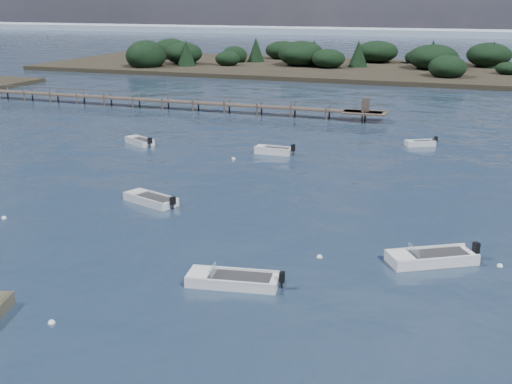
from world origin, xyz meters
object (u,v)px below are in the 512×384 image
at_px(dinghy_mid_white_a, 232,282).
at_px(tender_far_grey, 140,142).
at_px(tender_far_grey_b, 420,144).
at_px(tender_far_white, 273,152).
at_px(jetty, 165,101).
at_px(dinghy_mid_grey, 151,201).
at_px(dinghy_mid_white_b, 431,260).

distance_m(dinghy_mid_white_a, tender_far_grey, 33.44).
distance_m(tender_far_grey_b, tender_far_white, 14.52).
bearing_deg(tender_far_grey, jetty, 110.94).
height_order(tender_far_grey_b, dinghy_mid_white_a, dinghy_mid_white_a).
relative_size(dinghy_mid_white_a, tender_far_white, 1.34).
xyz_separation_m(dinghy_mid_grey, tender_far_grey, (-10.14, 16.20, 0.02)).
bearing_deg(tender_far_white, jetty, 137.89).
height_order(tender_far_white, jetty, jetty).
bearing_deg(dinghy_mid_white_b, tender_far_grey_b, 97.30).
xyz_separation_m(dinghy_mid_white_b, jetty, (-36.86, 39.95, 0.82)).
relative_size(dinghy_mid_grey, tender_far_white, 1.21).
xyz_separation_m(dinghy_mid_grey, dinghy_mid_white_a, (10.26, -10.31, -0.00)).
bearing_deg(jetty, tender_far_grey_b, -18.47).
distance_m(dinghy_mid_white_b, tender_far_grey, 35.72).
bearing_deg(tender_far_grey_b, tender_far_grey, -161.60).
relative_size(tender_far_grey_b, jetty, 0.05).
distance_m(dinghy_mid_grey, tender_far_grey, 19.11).
height_order(tender_far_grey_b, dinghy_mid_grey, dinghy_mid_grey).
distance_m(dinghy_mid_white_b, jetty, 54.37).
relative_size(dinghy_mid_grey, dinghy_mid_white_a, 0.90).
distance_m(dinghy_mid_white_b, tender_far_white, 26.35).
bearing_deg(dinghy_mid_white_a, jetty, 121.17).
relative_size(tender_far_grey, tender_far_white, 0.99).
xyz_separation_m(tender_far_grey_b, dinghy_mid_white_a, (-5.27, -35.04, -0.00)).
bearing_deg(tender_far_white, tender_far_grey_b, 32.82).
height_order(dinghy_mid_grey, dinghy_mid_white_a, dinghy_mid_white_a).
distance_m(tender_far_grey_b, dinghy_mid_grey, 29.20).
relative_size(dinghy_mid_white_a, jetty, 0.08).
xyz_separation_m(tender_far_grey_b, tender_far_grey, (-25.66, -8.53, 0.02)).
relative_size(dinghy_mid_white_b, tender_far_white, 1.34).
bearing_deg(jetty, dinghy_mid_white_a, -58.83).
relative_size(dinghy_mid_grey, jetty, 0.07).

